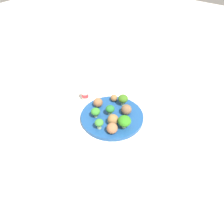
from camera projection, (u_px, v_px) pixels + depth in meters
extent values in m
plane|color=silver|center=(112.00, 118.00, 1.00)|extent=(4.00, 4.00, 0.00)
cylinder|color=navy|center=(112.00, 117.00, 0.99)|extent=(0.28, 0.28, 0.02)
cylinder|color=#96B97F|center=(124.00, 126.00, 0.92)|extent=(0.01, 0.01, 0.02)
ellipsoid|color=#2A741A|center=(124.00, 121.00, 0.90)|extent=(0.05, 0.05, 0.04)
cylinder|color=#A3CD81|center=(123.00, 103.00, 1.04)|extent=(0.02, 0.02, 0.02)
ellipsoid|color=#356219|center=(123.00, 99.00, 1.02)|extent=(0.05, 0.05, 0.04)
cylinder|color=#A3B975|center=(96.00, 115.00, 0.97)|extent=(0.01, 0.01, 0.01)
ellipsoid|color=#327E29|center=(96.00, 112.00, 0.96)|extent=(0.04, 0.04, 0.03)
cylinder|color=#A5BF80|center=(110.00, 113.00, 0.99)|extent=(0.02, 0.02, 0.02)
ellipsoid|color=#21672A|center=(110.00, 109.00, 0.97)|extent=(0.04, 0.04, 0.03)
cylinder|color=#A6C07F|center=(99.00, 127.00, 0.92)|extent=(0.02, 0.02, 0.02)
ellipsoid|color=#377A2E|center=(99.00, 123.00, 0.91)|extent=(0.04, 0.04, 0.03)
sphere|color=brown|center=(113.00, 120.00, 0.93)|extent=(0.05, 0.05, 0.05)
sphere|color=brown|center=(98.00, 103.00, 1.02)|extent=(0.04, 0.04, 0.04)
sphere|color=brown|center=(126.00, 110.00, 0.98)|extent=(0.05, 0.05, 0.05)
sphere|color=brown|center=(114.00, 98.00, 1.05)|extent=(0.03, 0.03, 0.03)
sphere|color=brown|center=(112.00, 128.00, 0.89)|extent=(0.05, 0.05, 0.05)
cube|color=white|center=(163.00, 148.00, 0.86)|extent=(0.18, 0.13, 0.01)
cube|color=silver|center=(162.00, 143.00, 0.88)|extent=(0.09, 0.01, 0.01)
cube|color=silver|center=(176.00, 151.00, 0.85)|extent=(0.03, 0.02, 0.01)
cube|color=silver|center=(155.00, 147.00, 0.86)|extent=(0.09, 0.01, 0.01)
cube|color=silver|center=(171.00, 156.00, 0.83)|extent=(0.06, 0.02, 0.01)
cylinder|color=white|center=(85.00, 94.00, 1.07)|extent=(0.03, 0.03, 0.06)
cylinder|color=red|center=(85.00, 95.00, 1.08)|extent=(0.03, 0.03, 0.02)
cylinder|color=silver|center=(84.00, 88.00, 1.05)|extent=(0.02, 0.02, 0.01)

